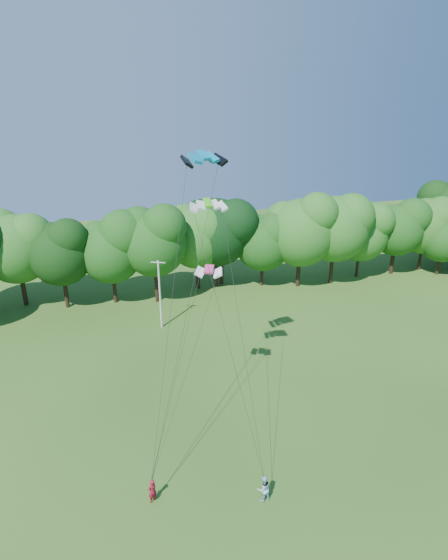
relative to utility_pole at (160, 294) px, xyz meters
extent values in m
cylinder|color=silver|center=(0.00, 0.00, -0.12)|extent=(0.19, 0.19, 7.57)
cube|color=silver|center=(0.00, 0.00, 3.47)|extent=(1.41, 0.69, 0.08)
imported|color=maroon|center=(-3.95, -22.10, -3.10)|extent=(0.71, 0.63, 1.62)
imported|color=#A9CEEA|center=(2.45, -23.86, -3.02)|extent=(0.95, 0.79, 1.77)
cube|color=#057BA2|center=(1.57, -13.61, 15.24)|extent=(3.15, 1.97, 0.60)
cube|color=#46C81E|center=(1.66, -14.37, 12.28)|extent=(2.44, 1.14, 0.49)
cube|color=#CA3872|center=(1.62, -14.59, 7.71)|extent=(2.10, 1.59, 0.42)
cylinder|color=black|center=(8.81, 9.72, -1.53)|extent=(0.43, 0.43, 4.75)
ellipsoid|color=black|center=(8.81, 9.72, 4.72)|extent=(9.50, 9.50, 10.36)
cylinder|color=black|center=(38.74, 7.39, -1.74)|extent=(0.48, 0.48, 4.33)
ellipsoid|color=#27581B|center=(38.74, 7.39, 3.96)|extent=(8.66, 8.66, 9.44)
camera|label=1|loc=(-5.34, -42.00, 18.11)|focal=28.00mm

